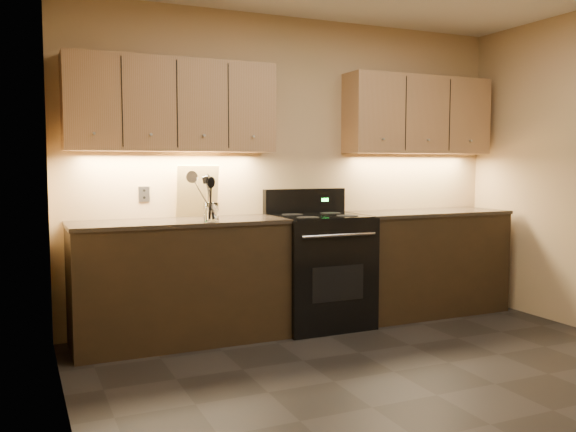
% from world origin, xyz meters
% --- Properties ---
extents(floor, '(4.00, 4.00, 0.00)m').
position_xyz_m(floor, '(0.00, 0.00, 0.00)').
color(floor, black).
rests_on(floor, ground).
extents(wall_back, '(4.00, 0.04, 2.60)m').
position_xyz_m(wall_back, '(0.00, 2.00, 1.30)').
color(wall_back, tan).
rests_on(wall_back, ground).
extents(wall_left, '(0.04, 4.00, 2.60)m').
position_xyz_m(wall_left, '(-2.00, 0.00, 1.30)').
color(wall_left, tan).
rests_on(wall_left, ground).
extents(counter_left, '(1.62, 0.62, 0.93)m').
position_xyz_m(counter_left, '(-1.10, 1.70, 0.47)').
color(counter_left, black).
rests_on(counter_left, ground).
extents(counter_right, '(1.46, 0.62, 0.93)m').
position_xyz_m(counter_right, '(1.18, 1.70, 0.47)').
color(counter_right, black).
rests_on(counter_right, ground).
extents(stove, '(0.76, 0.68, 1.14)m').
position_xyz_m(stove, '(0.08, 1.68, 0.48)').
color(stove, black).
rests_on(stove, ground).
extents(upper_cab_left, '(1.60, 0.30, 0.70)m').
position_xyz_m(upper_cab_left, '(-1.10, 1.85, 1.80)').
color(upper_cab_left, '#A57D52').
rests_on(upper_cab_left, wall_back).
extents(upper_cab_right, '(1.44, 0.30, 0.70)m').
position_xyz_m(upper_cab_right, '(1.18, 1.85, 1.80)').
color(upper_cab_right, '#A57D52').
rests_on(upper_cab_right, wall_back).
extents(outlet_plate, '(0.08, 0.01, 0.12)m').
position_xyz_m(outlet_plate, '(-1.30, 1.99, 1.12)').
color(outlet_plate, '#B2B5BA').
rests_on(outlet_plate, wall_back).
extents(utensil_crock, '(0.15, 0.15, 0.14)m').
position_xyz_m(utensil_crock, '(-0.89, 1.55, 0.99)').
color(utensil_crock, white).
rests_on(utensil_crock, counter_left).
extents(cutting_board, '(0.34, 0.13, 0.42)m').
position_xyz_m(cutting_board, '(-0.89, 1.94, 1.14)').
color(cutting_board, tan).
rests_on(cutting_board, counter_left).
extents(wooden_spoon, '(0.11, 0.15, 0.34)m').
position_xyz_m(wooden_spoon, '(-0.92, 1.55, 1.11)').
color(wooden_spoon, tan).
rests_on(wooden_spoon, utensil_crock).
extents(black_spoon, '(0.08, 0.16, 0.33)m').
position_xyz_m(black_spoon, '(-0.90, 1.57, 1.11)').
color(black_spoon, black).
rests_on(black_spoon, utensil_crock).
extents(black_turner, '(0.12, 0.20, 0.35)m').
position_xyz_m(black_turner, '(-0.88, 1.53, 1.11)').
color(black_turner, black).
rests_on(black_turner, utensil_crock).
extents(steel_spatula, '(0.18, 0.16, 0.37)m').
position_xyz_m(steel_spatula, '(-0.86, 1.55, 1.12)').
color(steel_spatula, silver).
rests_on(steel_spatula, utensil_crock).
extents(steel_skimmer, '(0.26, 0.12, 0.38)m').
position_xyz_m(steel_skimmer, '(-0.86, 1.54, 1.14)').
color(steel_skimmer, silver).
rests_on(steel_skimmer, utensil_crock).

